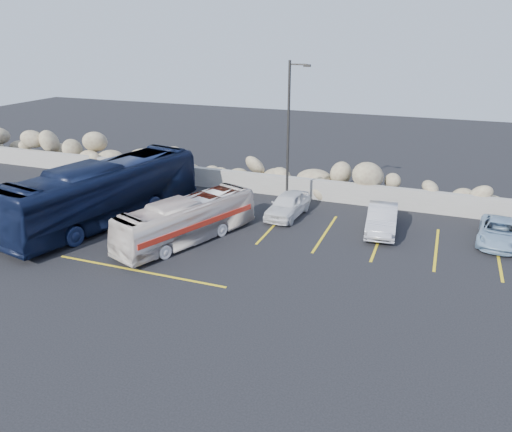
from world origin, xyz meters
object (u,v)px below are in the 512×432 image
(vintage_bus, at_px, (187,220))
(tour_coach, at_px, (105,193))
(car_a, at_px, (288,205))
(car_d, at_px, (499,232))
(car_b, at_px, (382,219))
(lamppost, at_px, (289,134))

(vintage_bus, bearing_deg, tour_coach, -167.53)
(car_a, distance_m, car_d, 10.35)
(car_b, height_order, car_d, car_b)
(car_a, height_order, car_d, car_a)
(car_b, bearing_deg, car_a, 170.35)
(vintage_bus, bearing_deg, car_b, 49.12)
(vintage_bus, relative_size, car_a, 2.00)
(lamppost, height_order, car_b, lamppost)
(car_a, relative_size, car_d, 0.96)
(lamppost, bearing_deg, car_d, -4.00)
(car_a, bearing_deg, car_d, 5.07)
(vintage_bus, xyz_separation_m, car_a, (3.40, 4.92, -0.41))
(car_a, xyz_separation_m, car_b, (5.01, -0.43, 0.02))
(tour_coach, relative_size, car_a, 3.03)
(vintage_bus, xyz_separation_m, car_d, (13.75, 5.01, -0.51))
(lamppost, xyz_separation_m, tour_coach, (-8.28, -4.97, -2.70))
(tour_coach, relative_size, car_b, 2.84)
(lamppost, bearing_deg, tour_coach, -149.02)
(vintage_bus, relative_size, car_b, 1.88)
(lamppost, xyz_separation_m, car_a, (0.27, -0.83, -3.65))
(lamppost, height_order, vintage_bus, lamppost)
(vintage_bus, relative_size, car_d, 1.92)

